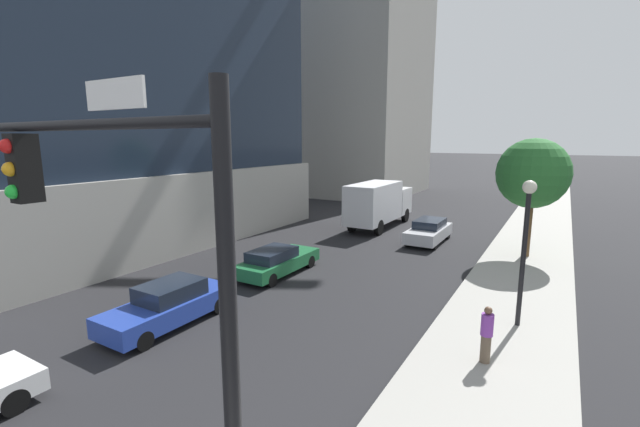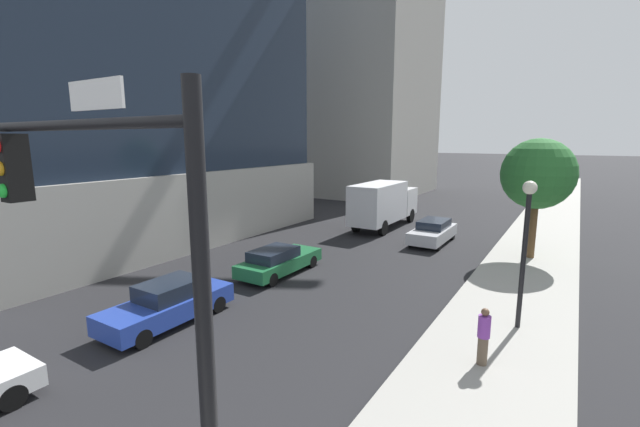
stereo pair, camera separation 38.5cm
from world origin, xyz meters
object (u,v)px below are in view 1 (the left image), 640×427
at_px(street_lamp, 526,230).
at_px(car_green, 277,261).
at_px(box_truck, 379,202).
at_px(street_tree, 533,174).
at_px(pedestrian_purple_shirt, 487,334).
at_px(traffic_light_pole, 131,259).
at_px(car_silver, 429,231).
at_px(car_blue, 169,305).
at_px(construction_building, 362,56).

relative_size(street_lamp, car_green, 1.04).
height_order(street_lamp, box_truck, street_lamp).
height_order(street_tree, car_green, street_tree).
distance_m(street_tree, box_truck, 10.95).
bearing_deg(pedestrian_purple_shirt, box_truck, 121.78).
height_order(traffic_light_pole, car_silver, traffic_light_pole).
xyz_separation_m(traffic_light_pole, box_truck, (-6.75, 24.61, -3.03)).
relative_size(street_lamp, box_truck, 0.63).
bearing_deg(street_lamp, car_green, 177.19).
relative_size(box_truck, pedestrian_purple_shirt, 4.70).
bearing_deg(car_silver, car_blue, -105.38).
bearing_deg(car_green, pedestrian_purple_shirt, -19.97).
bearing_deg(box_truck, traffic_light_pole, -74.67).
height_order(car_silver, car_blue, car_blue).
bearing_deg(car_blue, street_lamp, 28.84).
height_order(street_tree, pedestrian_purple_shirt, street_tree).
bearing_deg(traffic_light_pole, pedestrian_purple_shirt, 69.41).
bearing_deg(street_lamp, traffic_light_pole, -107.93).
distance_m(street_lamp, car_blue, 12.31).
bearing_deg(street_lamp, construction_building, 123.48).
bearing_deg(traffic_light_pole, box_truck, 105.33).
height_order(street_lamp, car_silver, street_lamp).
bearing_deg(street_tree, construction_building, 132.96).
relative_size(street_lamp, car_silver, 1.07).
xyz_separation_m(car_green, box_truck, (0.00, 12.45, 1.19)).
height_order(construction_building, car_silver, construction_building).
relative_size(car_silver, car_blue, 0.99).
bearing_deg(box_truck, car_blue, -90.00).
relative_size(traffic_light_pole, box_truck, 0.89).
xyz_separation_m(construction_building, pedestrian_purple_shirt, (19.94, -34.10, -14.84)).
relative_size(street_lamp, car_blue, 1.05).
distance_m(construction_building, street_tree, 31.43).
xyz_separation_m(street_lamp, box_truck, (-10.51, 12.97, -1.60)).
bearing_deg(box_truck, street_tree, -19.04).
xyz_separation_m(traffic_light_pole, car_green, (-6.75, 12.16, -4.21)).
bearing_deg(pedestrian_purple_shirt, street_tree, 89.72).
bearing_deg(car_blue, street_tree, 56.79).
relative_size(traffic_light_pole, car_silver, 1.50).
xyz_separation_m(construction_building, street_lamp, (20.50, -31.00, -12.38)).
xyz_separation_m(traffic_light_pole, car_blue, (-6.75, 5.86, -4.16)).
bearing_deg(street_tree, car_blue, -123.21).
relative_size(construction_building, car_blue, 8.04).
distance_m(construction_building, street_lamp, 39.17).
relative_size(car_green, box_truck, 0.61).
distance_m(construction_building, pedestrian_purple_shirt, 42.20).
xyz_separation_m(street_lamp, pedestrian_purple_shirt, (-0.56, -3.10, -2.46)).
height_order(car_green, car_blue, car_blue).
distance_m(traffic_light_pole, car_blue, 9.85).
relative_size(construction_building, car_silver, 8.16).
distance_m(car_silver, car_blue, 16.80).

